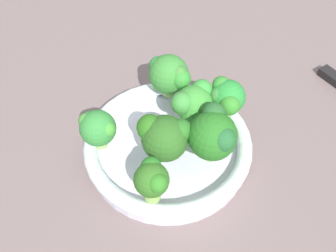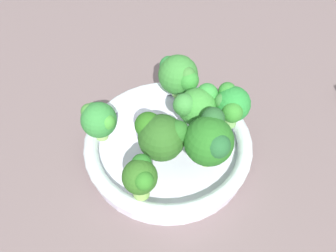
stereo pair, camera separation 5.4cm
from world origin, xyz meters
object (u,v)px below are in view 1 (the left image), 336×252
(bowl, at_px, (168,147))
(broccoli_floret_0, at_px, (214,135))
(broccoli_floret_6, at_px, (152,179))
(broccoli_floret_4, at_px, (171,74))
(broccoli_floret_1, at_px, (227,98))
(broccoli_floret_2, at_px, (98,127))
(broccoli_floret_3, at_px, (193,103))
(broccoli_floret_5, at_px, (163,136))

(bowl, height_order, broccoli_floret_0, broccoli_floret_0)
(broccoli_floret_0, relative_size, broccoli_floret_6, 1.25)
(broccoli_floret_6, bearing_deg, broccoli_floret_4, 165.26)
(broccoli_floret_0, height_order, broccoli_floret_1, broccoli_floret_0)
(broccoli_floret_2, bearing_deg, broccoli_floret_6, 34.68)
(broccoli_floret_1, relative_size, broccoli_floret_4, 0.94)
(broccoli_floret_1, relative_size, broccoli_floret_3, 1.00)
(broccoli_floret_0, height_order, broccoli_floret_6, broccoli_floret_0)
(bowl, relative_size, broccoli_floret_0, 3.17)
(bowl, relative_size, broccoli_floret_1, 3.62)
(bowl, xyz_separation_m, broccoli_floret_1, (-0.03, 0.09, 0.06))
(bowl, height_order, broccoli_floret_5, broccoli_floret_5)
(broccoli_floret_0, xyz_separation_m, broccoli_floret_4, (-0.13, -0.04, -0.00))
(broccoli_floret_3, bearing_deg, bowl, -54.77)
(bowl, bearing_deg, broccoli_floret_4, 169.96)
(broccoli_floret_1, xyz_separation_m, broccoli_floret_4, (-0.06, -0.07, -0.00))
(broccoli_floret_3, distance_m, broccoli_floret_5, 0.07)
(broccoli_floret_0, height_order, broccoli_floret_3, broccoli_floret_0)
(broccoli_floret_3, bearing_deg, broccoli_floret_4, -158.86)
(broccoli_floret_2, xyz_separation_m, broccoli_floret_6, (0.10, 0.07, 0.00))
(broccoli_floret_3, distance_m, broccoli_floret_6, 0.14)
(broccoli_floret_0, xyz_separation_m, broccoli_floret_1, (-0.07, 0.03, -0.00))
(broccoli_floret_5, height_order, broccoli_floret_6, broccoli_floret_5)
(broccoli_floret_4, xyz_separation_m, broccoli_floret_5, (0.12, -0.03, -0.00))
(broccoli_floret_1, height_order, broccoli_floret_2, broccoli_floret_1)
(broccoli_floret_1, height_order, broccoli_floret_5, broccoli_floret_5)
(broccoli_floret_1, distance_m, broccoli_floret_5, 0.12)
(broccoli_floret_0, bearing_deg, broccoli_floret_5, -99.99)
(broccoli_floret_1, bearing_deg, broccoli_floret_5, -60.48)
(broccoli_floret_0, xyz_separation_m, broccoli_floret_5, (-0.01, -0.07, -0.01))
(broccoli_floret_2, height_order, broccoli_floret_3, broccoli_floret_3)
(bowl, relative_size, broccoli_floret_3, 3.62)
(broccoli_floret_4, xyz_separation_m, broccoli_floret_6, (0.18, -0.05, -0.00))
(broccoli_floret_0, relative_size, broccoli_floret_4, 1.08)
(broccoli_floret_2, distance_m, broccoli_floret_4, 0.14)
(broccoli_floret_1, bearing_deg, broccoli_floret_6, -45.03)
(broccoli_floret_1, bearing_deg, broccoli_floret_0, -26.58)
(broccoli_floret_0, bearing_deg, broccoli_floret_2, -105.04)
(broccoli_floret_0, bearing_deg, bowl, -124.10)
(broccoli_floret_0, bearing_deg, broccoli_floret_6, -58.58)
(broccoli_floret_3, relative_size, broccoli_floret_4, 0.94)
(broccoli_floret_0, xyz_separation_m, broccoli_floret_3, (-0.07, -0.02, -0.01))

